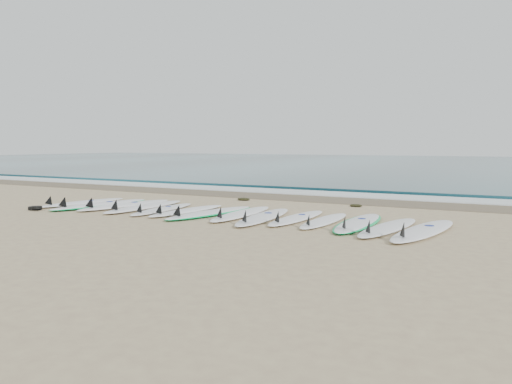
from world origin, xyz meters
The scene contains 22 objects.
ground centered at (0.00, 0.00, 0.00)m, with size 120.00×120.00×0.00m, color tan.
ocean centered at (0.00, 32.50, 0.01)m, with size 120.00×55.00×0.03m, color #1B4A55.
wet_sand_band centered at (0.00, 4.10, 0.01)m, with size 120.00×1.80×0.01m, color brown.
foam_band centered at (0.00, 5.50, 0.02)m, with size 120.00×1.40×0.04m, color silver.
wave_crest centered at (0.00, 7.00, 0.05)m, with size 120.00×1.00×0.10m, color #1B4A55.
surfboard_0 centered at (-4.39, -0.06, 0.06)m, with size 0.92×2.64×0.33m.
surfboard_1 centered at (-3.64, -0.13, 0.05)m, with size 1.10×2.92×0.36m.
surfboard_2 centered at (-3.00, 0.05, 0.06)m, with size 0.99×2.89×0.36m.
surfboard_3 centered at (-2.34, 0.02, 0.06)m, with size 0.64×2.85×0.36m.
surfboard_4 centered at (-1.67, -0.11, 0.05)m, with size 0.71×2.47×0.31m.
surfboard_5 centered at (-1.00, -0.06, 0.05)m, with size 0.75×2.52×0.32m.
surfboard_6 centered at (-0.33, -0.09, 0.05)m, with size 1.10×2.82×0.35m.
surfboard_7 centered at (0.37, 0.07, 0.06)m, with size 0.72×2.73×0.35m.
surfboard_8 centered at (1.03, -0.13, 0.06)m, with size 0.91×2.85×0.36m.
surfboard_9 centered at (1.69, 0.09, 0.06)m, with size 0.56×2.51×0.32m.
surfboard_10 centered at (2.33, 0.02, 0.05)m, with size 0.49×2.34×0.30m.
surfboard_11 centered at (3.02, 0.08, 0.05)m, with size 0.76×2.74×0.35m.
surfboard_12 centered at (3.66, -0.22, 0.06)m, with size 0.86×2.68×0.34m.
surfboard_13 centered at (4.30, -0.28, 0.06)m, with size 1.02×2.95×0.37m.
seaweed_near centered at (-1.09, 2.80, 0.04)m, with size 0.37×0.29×0.07m, color black.
seaweed_far centered at (2.12, 2.90, 0.03)m, with size 0.32×0.25×0.06m, color black.
leash_coil centered at (-4.49, -1.35, 0.05)m, with size 0.46×0.36×0.11m.
Camera 1 is at (5.79, -9.34, 1.58)m, focal length 35.00 mm.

